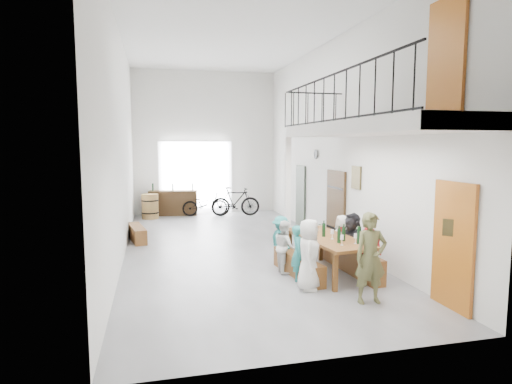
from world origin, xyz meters
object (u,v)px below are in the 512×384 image
object	(u,v)px
oak_barrel	(150,206)
bench_inner	(298,266)
side_bench	(137,233)
serving_counter	(173,203)
bicycle_near	(205,204)
tasting_table	(327,241)
host_standing	(371,258)

from	to	relation	value
oak_barrel	bench_inner	bearing A→B (deg)	-68.92
side_bench	serving_counter	size ratio (longest dim) A/B	0.81
bench_inner	serving_counter	distance (m)	8.58
oak_barrel	bicycle_near	distance (m)	2.03
oak_barrel	serving_counter	xyz separation A→B (m)	(0.85, 0.57, 0.02)
serving_counter	bicycle_near	distance (m)	1.23
tasting_table	bicycle_near	size ratio (longest dim) A/B	1.42
oak_barrel	bicycle_near	bearing A→B (deg)	5.38
side_bench	bicycle_near	size ratio (longest dim) A/B	0.85
serving_counter	host_standing	distance (m)	10.40
side_bench	host_standing	size ratio (longest dim) A/B	0.94
oak_barrel	side_bench	bearing A→B (deg)	-95.47
serving_counter	bench_inner	bearing A→B (deg)	-67.12
side_bench	oak_barrel	bearing A→B (deg)	84.53
tasting_table	host_standing	xyz separation A→B (m)	(0.07, -1.68, 0.07)
tasting_table	bicycle_near	world-z (taller)	bicycle_near
serving_counter	host_standing	bearing A→B (deg)	-65.67
bench_inner	serving_counter	world-z (taller)	serving_counter
bicycle_near	oak_barrel	bearing A→B (deg)	95.48
tasting_table	serving_counter	world-z (taller)	serving_counter
tasting_table	side_bench	size ratio (longest dim) A/B	1.66
tasting_table	host_standing	distance (m)	1.68
host_standing	bicycle_near	size ratio (longest dim) A/B	0.91
serving_counter	tasting_table	bearing A→B (deg)	-63.13
oak_barrel	serving_counter	size ratio (longest dim) A/B	0.50
tasting_table	bench_inner	distance (m)	0.80
host_standing	side_bench	bearing A→B (deg)	127.70
bench_inner	host_standing	distance (m)	1.92
serving_counter	side_bench	bearing A→B (deg)	-97.53
bench_inner	bicycle_near	xyz separation A→B (m)	(-0.96, 7.93, 0.24)
side_bench	bicycle_near	world-z (taller)	bicycle_near
host_standing	bicycle_near	xyz separation A→B (m)	(-1.67, 9.62, -0.33)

